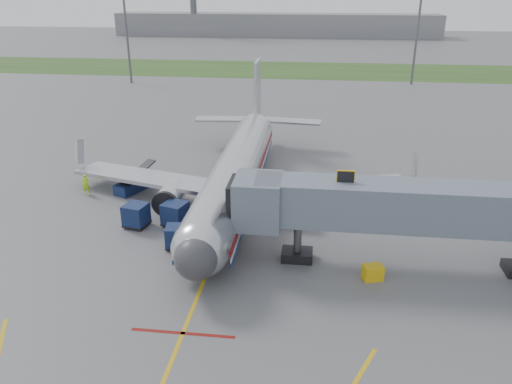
# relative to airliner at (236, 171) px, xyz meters

# --- Properties ---
(ground) EXTENTS (400.00, 400.00, 0.00)m
(ground) POSITION_rel_airliner_xyz_m (-0.00, -15.25, -2.65)
(ground) COLOR #565659
(ground) RESTS_ON ground
(grass_strip) EXTENTS (300.00, 25.00, 0.01)m
(grass_strip) POSITION_rel_airliner_xyz_m (-0.00, 74.75, -2.64)
(grass_strip) COLOR #2D4C1E
(grass_strip) RESTS_ON ground
(apron_markings) EXTENTS (21.52, 50.00, 0.01)m
(apron_markings) POSITION_rel_airliner_xyz_m (-0.00, -22.65, -2.64)
(apron_markings) COLOR gold
(apron_markings) RESTS_ON ground
(airliner) EXTENTS (32.10, 35.67, 10.25)m
(airliner) POSITION_rel_airliner_xyz_m (0.00, 0.00, 0.00)
(airliner) COLOR silver
(airliner) RESTS_ON ground
(jet_bridge) EXTENTS (25.30, 4.00, 6.90)m
(jet_bridge) POSITION_rel_airliner_xyz_m (12.86, -10.25, 1.82)
(jet_bridge) COLOR slate
(jet_bridge) RESTS_ON ground
(light_mast_left) EXTENTS (2.00, 0.44, 20.40)m
(light_mast_left) POSITION_rel_airliner_xyz_m (-30.00, 54.75, 8.13)
(light_mast_left) COLOR #595B60
(light_mast_left) RESTS_ON ground
(light_mast_right) EXTENTS (2.00, 0.44, 20.40)m
(light_mast_right) POSITION_rel_airliner_xyz_m (25.00, 59.75, 8.13)
(light_mast_right) COLOR #595B60
(light_mast_right) RESTS_ON ground
(distant_terminal) EXTENTS (120.00, 14.00, 8.00)m
(distant_terminal) POSITION_rel_airliner_xyz_m (-10.00, 154.75, 1.35)
(distant_terminal) COLOR slate
(distant_terminal) RESTS_ON ground
(baggage_cart_a) EXTENTS (2.10, 2.10, 1.90)m
(baggage_cart_a) POSITION_rel_airliner_xyz_m (-7.15, -6.57, -1.67)
(baggage_cart_a) COLOR #0D193B
(baggage_cart_a) RESTS_ON ground
(baggage_cart_b) EXTENTS (2.27, 2.27, 1.95)m
(baggage_cart_b) POSITION_rel_airliner_xyz_m (-4.08, -6.00, -1.65)
(baggage_cart_b) COLOR #0D193B
(baggage_cart_b) RESTS_ON ground
(baggage_cart_c) EXTENTS (1.76, 1.76, 1.69)m
(baggage_cart_c) POSITION_rel_airliner_xyz_m (-3.00, -9.53, -1.79)
(baggage_cart_c) COLOR #0D193B
(baggage_cart_c) RESTS_ON ground
(belt_loader) EXTENTS (3.08, 4.85, 2.31)m
(belt_loader) POSITION_rel_airliner_xyz_m (-9.98, 0.79, -2.07)
(belt_loader) COLOR #0D193B
(belt_loader) RESTS_ON ground
(ground_power_cart) EXTENTS (1.48, 1.20, 1.03)m
(ground_power_cart) POSITION_rel_airliner_xyz_m (11.10, -12.25, -2.14)
(ground_power_cart) COLOR gold
(ground_power_cart) RESTS_ON ground
(ramp_worker) EXTENTS (0.83, 0.67, 1.97)m
(ramp_worker) POSITION_rel_airliner_xyz_m (-14.04, -0.75, -1.66)
(ramp_worker) COLOR #A9EB1B
(ramp_worker) RESTS_ON ground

